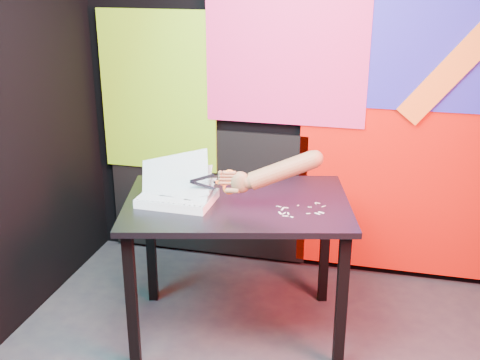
# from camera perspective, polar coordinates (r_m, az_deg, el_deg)

# --- Properties ---
(room) EXTENTS (3.01, 3.01, 2.71)m
(room) POSITION_cam_1_polar(r_m,az_deg,el_deg) (2.10, 4.25, 5.51)
(room) COLOR #23222B
(room) RESTS_ON ground
(backdrop) EXTENTS (2.88, 0.05, 2.08)m
(backdrop) POSITION_cam_1_polar(r_m,az_deg,el_deg) (3.60, 9.12, 5.13)
(backdrop) COLOR red
(backdrop) RESTS_ON ground
(work_table) EXTENTS (1.25, 0.98, 0.75)m
(work_table) POSITION_cam_1_polar(r_m,az_deg,el_deg) (3.03, -0.28, -3.74)
(work_table) COLOR black
(work_table) RESTS_ON ground
(printout_stack) EXTENTS (0.40, 0.27, 0.27)m
(printout_stack) POSITION_cam_1_polar(r_m,az_deg,el_deg) (2.98, -5.97, -1.62)
(printout_stack) COLOR silver
(printout_stack) RESTS_ON work_table
(scissors) EXTENTS (0.22, 0.05, 0.13)m
(scissors) POSITION_cam_1_polar(r_m,az_deg,el_deg) (2.86, -1.33, -0.20)
(scissors) COLOR #AFB3D3
(scissors) RESTS_ON printout_stack
(hand_forearm) EXTENTS (0.47, 0.15, 0.22)m
(hand_forearm) POSITION_cam_1_polar(r_m,az_deg,el_deg) (2.84, 3.39, 0.76)
(hand_forearm) COLOR brown
(hand_forearm) RESTS_ON work_table
(paper_clippings) EXTENTS (0.24, 0.21, 0.00)m
(paper_clippings) POSITION_cam_1_polar(r_m,az_deg,el_deg) (2.89, 5.63, -2.89)
(paper_clippings) COLOR white
(paper_clippings) RESTS_ON work_table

